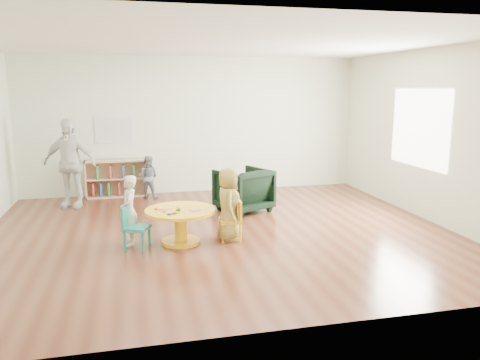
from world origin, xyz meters
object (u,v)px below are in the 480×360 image
at_px(bookshelf, 116,179).
at_px(adult_caretaker, 69,163).
at_px(child_right, 229,204).
at_px(activity_table, 180,220).
at_px(kid_chair_right, 233,219).
at_px(child_left, 129,211).
at_px(toddler, 148,177).
at_px(armchair, 243,190).
at_px(kid_chair_left, 134,226).

bearing_deg(bookshelf, adult_caretaker, -138.59).
height_order(bookshelf, child_right, child_right).
xyz_separation_m(activity_table, kid_chair_right, (0.76, -0.02, -0.03)).
relative_size(child_left, toddler, 1.16).
distance_m(child_left, child_right, 1.39).
distance_m(activity_table, kid_chair_right, 0.76).
bearing_deg(armchair, child_left, 10.99).
distance_m(bookshelf, child_left, 3.13).
bearing_deg(child_right, toddler, 27.85).
relative_size(kid_chair_left, child_left, 0.60).
height_order(child_right, adult_caretaker, adult_caretaker).
relative_size(toddler, adult_caretaker, 0.52).
bearing_deg(adult_caretaker, child_right, -30.08).
bearing_deg(adult_caretaker, bookshelf, 57.38).
bearing_deg(kid_chair_right, toddler, 25.16).
relative_size(kid_chair_left, armchair, 0.70).
xyz_separation_m(armchair, child_right, (-0.58, -1.53, 0.15)).
bearing_deg(activity_table, kid_chair_right, -1.59).
relative_size(armchair, child_right, 0.79).
height_order(kid_chair_right, armchair, armchair).
distance_m(kid_chair_left, child_right, 1.36).
height_order(kid_chair_right, child_left, child_left).
xyz_separation_m(kid_chair_right, adult_caretaker, (-2.51, 2.54, 0.50)).
relative_size(armchair, adult_caretaker, 0.52).
distance_m(kid_chair_right, bookshelf, 3.66).
height_order(kid_chair_left, child_right, child_right).
height_order(kid_chair_left, child_left, child_left).
xyz_separation_m(bookshelf, toddler, (0.64, -0.29, 0.06)).
bearing_deg(bookshelf, child_left, -84.86).
xyz_separation_m(kid_chair_left, adult_caretaker, (-1.11, 2.60, 0.50)).
bearing_deg(child_left, armchair, 127.20).
distance_m(child_right, toddler, 3.11).
relative_size(armchair, child_left, 0.85).
height_order(kid_chair_left, kid_chair_right, kid_chair_left).
relative_size(child_right, adult_caretaker, 0.65).
bearing_deg(activity_table, bookshelf, 106.98).
bearing_deg(adult_caretaker, armchair, -2.39).
distance_m(child_left, adult_caretaker, 2.67).
xyz_separation_m(child_left, child_right, (1.39, -0.11, 0.04)).
bearing_deg(kid_chair_right, child_left, 90.46).
relative_size(bookshelf, armchair, 1.42).
bearing_deg(kid_chair_right, adult_caretaker, 49.35).
xyz_separation_m(kid_chair_right, child_right, (-0.07, 0.00, 0.22)).
height_order(activity_table, child_left, child_left).
relative_size(activity_table, kid_chair_left, 1.67).
distance_m(kid_chair_right, toddler, 3.13).
xyz_separation_m(kid_chair_right, bookshelf, (-1.74, 3.22, 0.05)).
xyz_separation_m(bookshelf, armchair, (2.25, -1.69, 0.02)).
xyz_separation_m(armchair, toddler, (-1.61, 1.40, 0.04)).
relative_size(child_left, adult_caretaker, 0.60).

